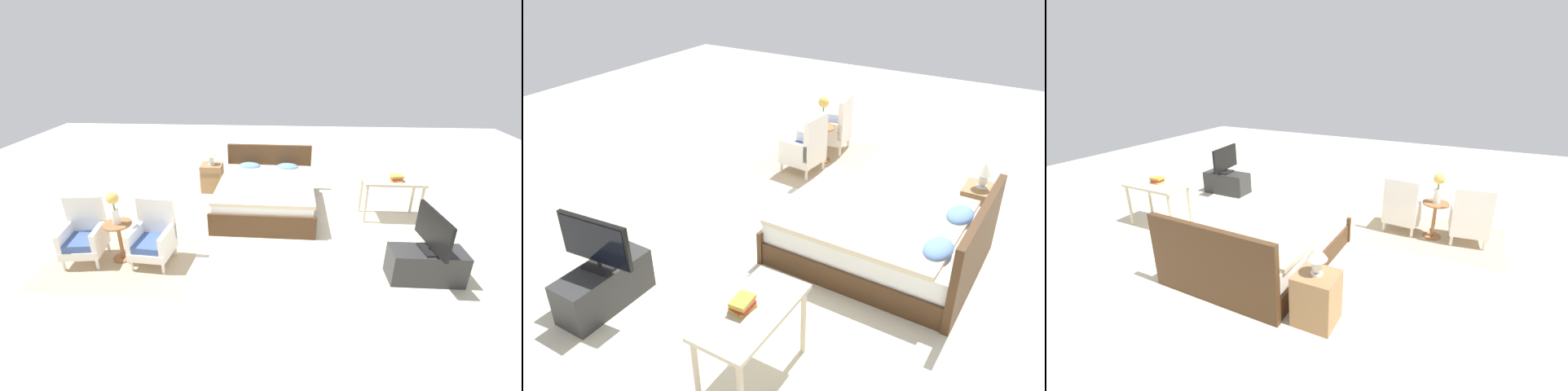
% 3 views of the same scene
% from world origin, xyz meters
% --- Properties ---
extents(ground_plane, '(16.00, 16.00, 0.00)m').
position_xyz_m(ground_plane, '(0.00, 0.00, 0.00)').
color(ground_plane, beige).
extents(floor_rug, '(2.10, 1.50, 0.01)m').
position_xyz_m(floor_rug, '(-2.01, -0.85, 0.00)').
color(floor_rug, tan).
rests_on(floor_rug, ground_plane).
extents(bed, '(1.80, 2.21, 0.96)m').
position_xyz_m(bed, '(0.02, 1.06, 0.30)').
color(bed, '#472D19').
rests_on(bed, ground_plane).
extents(armchair_by_window_left, '(0.60, 0.60, 0.92)m').
position_xyz_m(armchair_by_window_left, '(-2.52, -0.79, 0.38)').
color(armchair_by_window_left, white).
rests_on(armchair_by_window_left, floor_rug).
extents(armchair_by_window_right, '(0.58, 0.58, 0.92)m').
position_xyz_m(armchair_by_window_right, '(-1.50, -0.79, 0.38)').
color(armchair_by_window_right, white).
rests_on(armchair_by_window_right, floor_rug).
extents(side_table, '(0.40, 0.40, 0.59)m').
position_xyz_m(side_table, '(-2.01, -0.77, 0.37)').
color(side_table, '#936038').
rests_on(side_table, ground_plane).
extents(flower_vase, '(0.17, 0.17, 0.48)m').
position_xyz_m(flower_vase, '(-2.01, -0.77, 0.88)').
color(flower_vase, silver).
rests_on(flower_vase, side_table).
extents(nightstand, '(0.44, 0.41, 0.59)m').
position_xyz_m(nightstand, '(-1.15, 1.83, 0.29)').
color(nightstand, '#997047').
rests_on(nightstand, ground_plane).
extents(table_lamp, '(0.22, 0.22, 0.33)m').
position_xyz_m(table_lamp, '(-1.15, 1.83, 0.80)').
color(table_lamp, silver).
rests_on(table_lamp, nightstand).
extents(tv_stand, '(0.96, 0.40, 0.45)m').
position_xyz_m(tv_stand, '(2.24, -1.01, 0.23)').
color(tv_stand, '#2D2D2D').
rests_on(tv_stand, ground_plane).
extents(tv_flatscreen, '(0.23, 0.82, 0.55)m').
position_xyz_m(tv_flatscreen, '(2.24, -1.01, 0.74)').
color(tv_flatscreen, black).
rests_on(tv_flatscreen, tv_stand).
extents(vanity_desk, '(1.04, 0.52, 0.74)m').
position_xyz_m(vanity_desk, '(2.24, 0.79, 0.63)').
color(vanity_desk, beige).
rests_on(vanity_desk, ground_plane).
extents(book_stack, '(0.22, 0.17, 0.10)m').
position_xyz_m(book_stack, '(2.28, 0.73, 0.79)').
color(book_stack, '#B79333').
rests_on(book_stack, vanity_desk).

